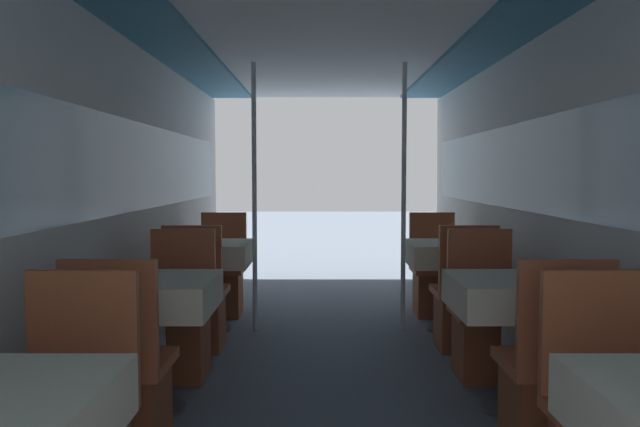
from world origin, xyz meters
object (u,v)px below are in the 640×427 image
(chair_left_far_2, at_px, (223,284))
(support_pole_right_2, at_px, (405,198))
(chair_right_near_2, at_px, (464,311))
(chair_right_far_1, at_px, (486,332))
(dining_table_left_1, at_px, (156,301))
(chair_left_far_1, at_px, (180,332))
(dining_table_right_1, at_px, (515,301))
(chair_left_near_1, at_px, (124,394))
(chair_right_far_2, at_px, (436,284))
(dining_table_left_2, at_px, (212,258))
(support_pole_left_2, at_px, (256,198))
(dining_table_right_2, at_px, (449,258))
(chair_left_near_2, at_px, (199,311))
(chair_right_near_1, at_px, (552,395))

(chair_left_far_2, xyz_separation_m, support_pole_right_2, (1.56, -0.56, 0.80))
(chair_right_near_2, relative_size, support_pole_right_2, 0.43)
(chair_left_far_2, distance_m, support_pole_right_2, 1.84)
(chair_left_far_2, xyz_separation_m, chair_right_far_1, (1.92, -1.72, 0.00))
(dining_table_left_1, distance_m, chair_left_far_1, 0.64)
(dining_table_right_1, bearing_deg, chair_left_near_1, -163.91)
(chair_left_far_2, height_order, chair_right_far_1, same)
(dining_table_left_1, bearing_deg, chair_right_far_2, 49.72)
(dining_table_left_1, height_order, chair_left_far_2, chair_left_far_2)
(dining_table_left_2, bearing_deg, chair_right_near_2, -16.09)
(support_pole_left_2, distance_m, dining_table_right_2, 1.64)
(chair_left_near_2, distance_m, chair_right_near_1, 2.58)
(chair_right_far_1, distance_m, chair_right_near_2, 0.61)
(chair_left_near_2, xyz_separation_m, dining_table_right_2, (1.92, 0.56, 0.31))
(dining_table_left_1, relative_size, chair_right_far_2, 0.78)
(chair_left_near_2, distance_m, dining_table_right_1, 2.27)
(dining_table_right_1, bearing_deg, dining_table_right_2, 90.00)
(dining_table_right_2, relative_size, chair_right_far_2, 0.78)
(support_pole_left_2, bearing_deg, dining_table_right_1, -47.65)
(chair_left_far_1, distance_m, chair_right_far_1, 1.92)
(chair_left_far_1, relative_size, support_pole_left_2, 0.43)
(dining_table_left_1, height_order, support_pole_left_2, support_pole_left_2)
(chair_right_near_1, bearing_deg, support_pole_right_2, 99.02)
(chair_left_far_1, bearing_deg, dining_table_right_1, 163.91)
(chair_right_near_2, bearing_deg, chair_left_near_1, -138.28)
(chair_left_far_1, xyz_separation_m, chair_left_near_2, (0.00, 0.61, 0.00))
(dining_table_left_1, xyz_separation_m, chair_right_near_2, (1.92, 1.16, -0.31))
(dining_table_left_2, xyz_separation_m, chair_right_near_2, (1.92, -0.56, -0.31))
(chair_left_near_1, bearing_deg, dining_table_left_1, 90.00)
(chair_right_far_1, bearing_deg, chair_left_near_2, -17.47)
(dining_table_left_1, relative_size, chair_left_far_2, 0.78)
(chair_left_far_2, bearing_deg, chair_left_far_1, 90.00)
(chair_right_near_1, bearing_deg, chair_left_near_1, 180.00)
(chair_right_far_1, bearing_deg, chair_right_far_2, -90.00)
(dining_table_right_2, relative_size, chair_right_near_2, 0.78)
(chair_right_far_1, bearing_deg, dining_table_left_2, -31.10)
(dining_table_left_1, relative_size, chair_left_near_2, 0.78)
(chair_left_far_1, xyz_separation_m, dining_table_right_1, (1.92, -0.56, 0.31))
(chair_right_far_2, bearing_deg, dining_table_left_1, 49.72)
(chair_left_far_2, distance_m, chair_right_far_1, 2.58)
(chair_left_near_2, bearing_deg, chair_left_far_1, -90.00)
(chair_left_far_1, xyz_separation_m, chair_right_far_2, (1.92, 1.72, 0.00))
(support_pole_left_2, distance_m, support_pole_right_2, 1.20)
(chair_left_near_2, relative_size, dining_table_right_2, 1.28)
(chair_right_far_2, bearing_deg, dining_table_right_2, 90.00)
(chair_right_far_2, bearing_deg, chair_left_near_1, 55.75)
(chair_left_near_1, distance_m, chair_right_far_2, 3.42)
(chair_left_near_1, height_order, support_pole_left_2, support_pole_left_2)
(dining_table_left_2, bearing_deg, chair_left_near_1, -90.00)
(chair_right_near_2, bearing_deg, chair_left_far_1, -162.53)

